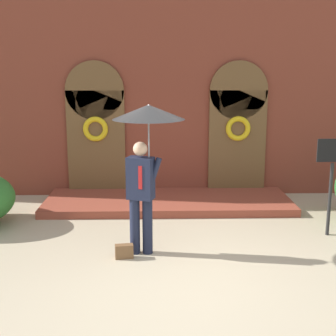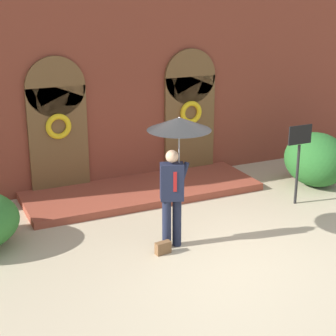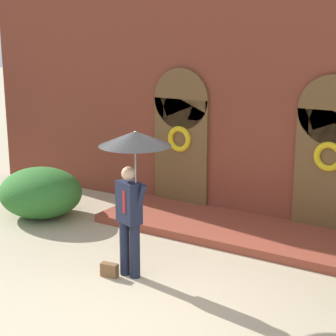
# 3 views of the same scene
# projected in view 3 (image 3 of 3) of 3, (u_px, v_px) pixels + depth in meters

# --- Properties ---
(ground_plane) EXTENTS (80.00, 80.00, 0.00)m
(ground_plane) POSITION_uv_depth(u_px,v_px,m) (139.00, 294.00, 8.36)
(ground_plane) COLOR tan
(building_facade) EXTENTS (14.00, 2.30, 5.60)m
(building_facade) POSITION_uv_depth(u_px,v_px,m) (257.00, 89.00, 11.13)
(building_facade) COLOR brown
(building_facade) RESTS_ON ground
(person_with_umbrella) EXTENTS (1.10, 1.10, 2.36)m
(person_with_umbrella) POSITION_uv_depth(u_px,v_px,m) (133.00, 160.00, 8.47)
(person_with_umbrella) COLOR #191E33
(person_with_umbrella) RESTS_ON ground
(handbag) EXTENTS (0.29, 0.16, 0.22)m
(handbag) POSITION_uv_depth(u_px,v_px,m) (109.00, 270.00, 8.92)
(handbag) COLOR brown
(handbag) RESTS_ON ground
(shrub_left) EXTENTS (1.78, 1.63, 1.04)m
(shrub_left) POSITION_uv_depth(u_px,v_px,m) (41.00, 192.00, 11.70)
(shrub_left) COLOR #2D6B28
(shrub_left) RESTS_ON ground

